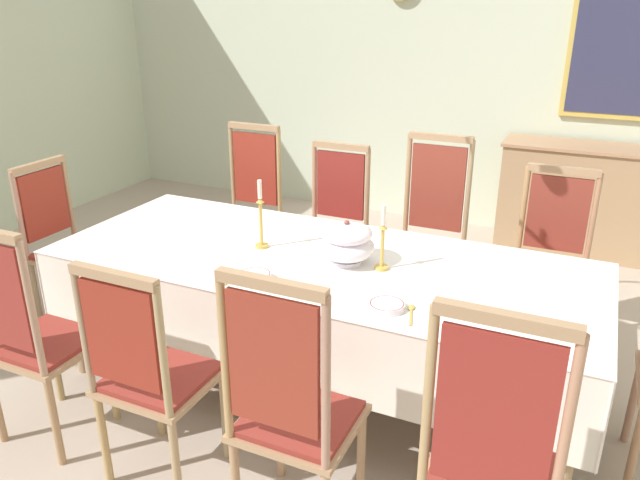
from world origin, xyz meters
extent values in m
cube|color=#B4A393|center=(0.00, 0.00, -0.02)|extent=(7.15, 5.72, 0.04)
cube|color=beige|center=(0.00, 2.90, 1.54)|extent=(7.15, 0.08, 3.08)
cylinder|color=#A07D5C|center=(-1.28, -0.54, 0.36)|extent=(0.07, 0.07, 0.73)
cylinder|color=tan|center=(1.28, -0.54, 0.36)|extent=(0.07, 0.07, 0.73)
cylinder|color=tan|center=(-1.28, 0.35, 0.36)|extent=(0.07, 0.07, 0.73)
cylinder|color=tan|center=(1.28, 0.35, 0.36)|extent=(0.07, 0.07, 0.73)
cube|color=tan|center=(0.00, -0.10, 0.69)|extent=(2.65, 0.97, 0.08)
cube|color=tan|center=(0.00, -0.10, 0.74)|extent=(2.77, 1.09, 0.03)
cube|color=white|center=(0.00, -0.10, 0.76)|extent=(2.79, 1.11, 0.00)
cube|color=white|center=(0.00, -0.65, 0.56)|extent=(2.79, 0.00, 0.41)
cube|color=white|center=(0.00, 0.45, 0.56)|extent=(2.79, 0.00, 0.41)
cube|color=white|center=(-1.39, -0.10, 0.56)|extent=(0.00, 1.11, 0.41)
cube|color=white|center=(1.39, -0.10, 0.56)|extent=(0.00, 1.11, 0.41)
cylinder|color=tan|center=(-1.19, -0.80, 0.23)|extent=(0.04, 0.04, 0.46)
cylinder|color=tan|center=(-0.81, -0.80, 0.23)|extent=(0.04, 0.04, 0.46)
cylinder|color=#A67F57|center=(-0.81, -1.16, 0.23)|extent=(0.04, 0.04, 0.46)
cube|color=tan|center=(-1.00, -0.98, 0.47)|extent=(0.44, 0.42, 0.03)
cube|color=maroon|center=(-1.00, -0.98, 0.50)|extent=(0.40, 0.38, 0.02)
cylinder|color=tan|center=(-0.81, -1.17, 0.80)|extent=(0.03, 0.03, 0.63)
cylinder|color=#A57B58|center=(-0.81, 0.61, 0.23)|extent=(0.04, 0.04, 0.46)
cylinder|color=tan|center=(-1.19, 0.61, 0.23)|extent=(0.04, 0.04, 0.46)
cylinder|color=tan|center=(-0.81, 0.97, 0.23)|extent=(0.04, 0.04, 0.46)
cylinder|color=tan|center=(-1.19, 0.97, 0.23)|extent=(0.04, 0.04, 0.46)
cube|color=tan|center=(-1.00, 0.79, 0.47)|extent=(0.44, 0.42, 0.03)
cube|color=maroon|center=(-1.00, 0.79, 0.50)|extent=(0.40, 0.38, 0.02)
cylinder|color=tan|center=(-0.81, 0.98, 0.82)|extent=(0.03, 0.03, 0.67)
cylinder|color=tan|center=(-1.20, 0.98, 0.82)|extent=(0.03, 0.03, 0.67)
cube|color=maroon|center=(-1.00, 0.98, 0.86)|extent=(0.34, 0.02, 0.51)
cube|color=tan|center=(-1.00, 0.98, 1.16)|extent=(0.40, 0.04, 0.04)
cylinder|color=tan|center=(-0.53, -0.80, 0.23)|extent=(0.04, 0.04, 0.46)
cylinder|color=tan|center=(-0.15, -0.80, 0.23)|extent=(0.04, 0.04, 0.46)
cylinder|color=tan|center=(-0.53, -1.16, 0.23)|extent=(0.04, 0.04, 0.46)
cylinder|color=tan|center=(-0.15, -1.16, 0.23)|extent=(0.04, 0.04, 0.46)
cube|color=tan|center=(-0.34, -0.98, 0.47)|extent=(0.44, 0.42, 0.03)
cube|color=maroon|center=(-0.34, -0.98, 0.50)|extent=(0.40, 0.38, 0.02)
cylinder|color=tan|center=(-0.53, -1.17, 0.77)|extent=(0.03, 0.03, 0.56)
cylinder|color=tan|center=(-0.14, -1.17, 0.77)|extent=(0.03, 0.03, 0.56)
cube|color=maroon|center=(-0.34, -1.17, 0.80)|extent=(0.34, 0.02, 0.43)
cube|color=tan|center=(-0.34, -1.17, 1.05)|extent=(0.40, 0.04, 0.04)
cylinder|color=tan|center=(-0.15, 0.61, 0.23)|extent=(0.04, 0.04, 0.46)
cylinder|color=tan|center=(-0.53, 0.61, 0.23)|extent=(0.04, 0.04, 0.46)
cylinder|color=tan|center=(-0.15, 0.97, 0.23)|extent=(0.04, 0.04, 0.46)
cylinder|color=#AE7B58|center=(-0.53, 0.97, 0.23)|extent=(0.04, 0.04, 0.46)
cube|color=tan|center=(-0.34, 0.79, 0.47)|extent=(0.44, 0.42, 0.03)
cube|color=maroon|center=(-0.34, 0.79, 0.50)|extent=(0.40, 0.38, 0.02)
cylinder|color=#9F7F5B|center=(-0.14, 0.98, 0.79)|extent=(0.03, 0.03, 0.60)
cylinder|color=tan|center=(-0.53, 0.98, 0.79)|extent=(0.03, 0.03, 0.60)
cube|color=maroon|center=(-0.34, 0.98, 0.82)|extent=(0.34, 0.02, 0.46)
cube|color=tan|center=(-0.34, 0.98, 1.09)|extent=(0.40, 0.04, 0.04)
cylinder|color=tan|center=(0.14, -0.80, 0.23)|extent=(0.04, 0.04, 0.46)
cylinder|color=tan|center=(0.52, -0.80, 0.23)|extent=(0.04, 0.04, 0.46)
cube|color=tan|center=(0.33, -0.98, 0.47)|extent=(0.44, 0.42, 0.03)
cube|color=maroon|center=(0.33, -0.98, 0.50)|extent=(0.40, 0.38, 0.02)
cylinder|color=tan|center=(0.13, -1.17, 0.82)|extent=(0.03, 0.03, 0.66)
cylinder|color=tan|center=(0.52, -1.17, 0.82)|extent=(0.03, 0.03, 0.66)
cube|color=maroon|center=(0.33, -1.17, 0.85)|extent=(0.34, 0.02, 0.50)
cube|color=tan|center=(0.33, -1.17, 1.15)|extent=(0.40, 0.04, 0.04)
cylinder|color=tan|center=(0.52, 0.61, 0.23)|extent=(0.04, 0.04, 0.46)
cylinder|color=#A08561|center=(0.14, 0.61, 0.23)|extent=(0.04, 0.04, 0.46)
cylinder|color=tan|center=(0.52, 0.97, 0.23)|extent=(0.04, 0.04, 0.46)
cylinder|color=tan|center=(0.14, 0.97, 0.23)|extent=(0.04, 0.04, 0.46)
cube|color=tan|center=(0.33, 0.79, 0.47)|extent=(0.44, 0.42, 0.03)
cube|color=maroon|center=(0.33, 0.79, 0.50)|extent=(0.40, 0.38, 0.02)
cylinder|color=tan|center=(0.52, 0.98, 0.85)|extent=(0.03, 0.03, 0.72)
cylinder|color=tan|center=(0.13, 0.98, 0.85)|extent=(0.03, 0.03, 0.72)
cube|color=brown|center=(0.33, 0.98, 0.88)|extent=(0.34, 0.02, 0.55)
cube|color=tan|center=(0.33, 0.98, 1.20)|extent=(0.40, 0.04, 0.04)
cube|color=maroon|center=(1.05, -0.98, 0.50)|extent=(0.40, 0.38, 0.02)
cylinder|color=tan|center=(0.86, -1.17, 0.84)|extent=(0.03, 0.03, 0.70)
cylinder|color=tan|center=(1.25, -1.17, 0.84)|extent=(0.03, 0.03, 0.70)
cube|color=maroon|center=(1.05, -1.17, 0.87)|extent=(0.34, 0.02, 0.54)
cube|color=tan|center=(1.05, -1.17, 1.19)|extent=(0.40, 0.04, 0.04)
cylinder|color=tan|center=(1.24, 0.61, 0.23)|extent=(0.04, 0.04, 0.46)
cylinder|color=tan|center=(0.86, 0.61, 0.23)|extent=(0.04, 0.04, 0.46)
cylinder|color=#A87D5D|center=(1.24, 0.97, 0.23)|extent=(0.04, 0.04, 0.46)
cylinder|color=#9F7F5A|center=(0.86, 0.97, 0.23)|extent=(0.04, 0.04, 0.46)
cube|color=tan|center=(1.05, 0.79, 0.47)|extent=(0.44, 0.42, 0.03)
cube|color=maroon|center=(1.05, 0.79, 0.50)|extent=(0.40, 0.38, 0.02)
cylinder|color=#AB7C5A|center=(1.25, 0.98, 0.78)|extent=(0.03, 0.03, 0.59)
cylinder|color=tan|center=(0.86, 0.98, 0.78)|extent=(0.03, 0.03, 0.59)
cube|color=maroon|center=(1.05, 0.98, 0.81)|extent=(0.34, 0.02, 0.45)
cube|color=tan|center=(1.05, 0.98, 1.08)|extent=(0.40, 0.04, 0.04)
cylinder|color=tan|center=(-1.54, 0.09, 0.23)|extent=(0.04, 0.04, 0.46)
cylinder|color=#9F7C56|center=(-1.54, -0.29, 0.23)|extent=(0.04, 0.04, 0.46)
cylinder|color=tan|center=(-1.90, 0.09, 0.23)|extent=(0.04, 0.04, 0.46)
cylinder|color=tan|center=(-1.90, -0.29, 0.23)|extent=(0.04, 0.04, 0.46)
cube|color=tan|center=(-1.72, -0.10, 0.47)|extent=(0.42, 0.44, 0.03)
cube|color=maroon|center=(-1.72, -0.10, 0.50)|extent=(0.38, 0.40, 0.02)
cylinder|color=#A48159|center=(-1.91, 0.10, 0.76)|extent=(0.03, 0.03, 0.55)
cylinder|color=tan|center=(-1.91, -0.29, 0.76)|extent=(0.03, 0.03, 0.55)
cube|color=maroon|center=(-1.91, -0.10, 0.79)|extent=(0.02, 0.34, 0.42)
cube|color=tan|center=(-1.91, -0.10, 1.04)|extent=(0.04, 0.40, 0.04)
cylinder|color=#AC7E5A|center=(1.54, -0.29, 0.23)|extent=(0.04, 0.04, 0.46)
cylinder|color=tan|center=(1.54, 0.09, 0.23)|extent=(0.04, 0.04, 0.46)
cylinder|color=white|center=(0.15, -0.10, 0.77)|extent=(0.16, 0.16, 0.02)
ellipsoid|color=white|center=(0.15, -0.10, 0.85)|extent=(0.28, 0.28, 0.13)
ellipsoid|color=white|center=(0.15, -0.10, 0.92)|extent=(0.25, 0.25, 0.10)
sphere|color=brown|center=(0.15, -0.10, 0.98)|extent=(0.03, 0.03, 0.03)
cylinder|color=gold|center=(-0.34, -0.10, 0.77)|extent=(0.07, 0.07, 0.02)
cylinder|color=gold|center=(-0.34, -0.10, 0.90)|extent=(0.02, 0.02, 0.24)
cone|color=gold|center=(-0.34, -0.10, 1.02)|extent=(0.04, 0.04, 0.02)
cylinder|color=silver|center=(-0.34, -0.10, 1.08)|extent=(0.02, 0.02, 0.10)
cylinder|color=gold|center=(0.34, -0.10, 0.77)|extent=(0.07, 0.07, 0.02)
cylinder|color=gold|center=(0.34, -0.10, 0.88)|extent=(0.02, 0.02, 0.20)
cone|color=gold|center=(0.34, -0.10, 0.98)|extent=(0.04, 0.04, 0.02)
cylinder|color=silver|center=(0.34, -0.10, 1.04)|extent=(0.02, 0.02, 0.10)
cylinder|color=white|center=(-0.16, -0.48, 0.78)|extent=(0.16, 0.16, 0.04)
cylinder|color=white|center=(-0.16, -0.48, 0.79)|extent=(0.13, 0.13, 0.03)
torus|color=brown|center=(-0.16, -0.48, 0.80)|extent=(0.15, 0.15, 0.01)
cylinder|color=white|center=(0.50, -0.48, 0.78)|extent=(0.15, 0.15, 0.03)
cylinder|color=white|center=(0.50, -0.48, 0.78)|extent=(0.13, 0.13, 0.02)
torus|color=brown|center=(0.50, -0.48, 0.79)|extent=(0.15, 0.15, 0.01)
cube|color=gold|center=(-0.26, -0.51, 0.77)|extent=(0.02, 0.14, 0.00)
ellipsoid|color=gold|center=(-0.27, -0.43, 0.77)|extent=(0.03, 0.05, 0.01)
cube|color=gold|center=(0.61, -0.52, 0.77)|extent=(0.05, 0.14, 0.00)
ellipsoid|color=gold|center=(0.59, -0.43, 0.77)|extent=(0.03, 0.05, 0.01)
cube|color=tan|center=(1.21, 2.58, 0.44)|extent=(1.40, 0.44, 0.88)
cube|color=tan|center=(1.21, 2.58, 0.89)|extent=(1.44, 0.48, 0.02)
cube|color=tan|center=(1.56, 2.80, 0.44)|extent=(0.59, 0.01, 0.70)
cube|color=tan|center=(0.86, 2.80, 0.44)|extent=(0.59, 0.01, 0.70)
camera|label=1|loc=(1.21, -2.71, 2.00)|focal=34.35mm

